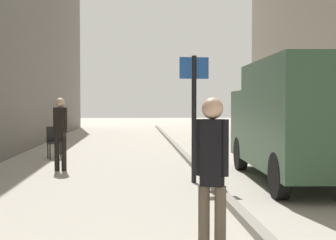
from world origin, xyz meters
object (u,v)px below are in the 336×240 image
(pedestrian_main_foreground, at_px, (212,168))
(cafe_chair_near_window, at_px, (55,140))
(delivery_van, at_px, (303,118))
(street_sign_post, at_px, (194,107))
(pedestrian_mid_block, at_px, (60,129))

(pedestrian_main_foreground, height_order, cafe_chair_near_window, pedestrian_main_foreground)
(delivery_van, bearing_deg, cafe_chair_near_window, 143.60)
(delivery_van, distance_m, street_sign_post, 2.26)
(pedestrian_mid_block, height_order, cafe_chair_near_window, pedestrian_mid_block)
(delivery_van, bearing_deg, pedestrian_mid_block, 160.83)
(pedestrian_mid_block, distance_m, street_sign_post, 3.62)
(pedestrian_main_foreground, distance_m, pedestrian_mid_block, 7.39)
(pedestrian_main_foreground, xyz_separation_m, delivery_van, (2.68, 4.88, 0.34))
(pedestrian_main_foreground, relative_size, delivery_van, 0.32)
(pedestrian_mid_block, xyz_separation_m, delivery_van, (5.25, -2.05, 0.30))
(pedestrian_main_foreground, relative_size, pedestrian_mid_block, 0.96)
(pedestrian_mid_block, bearing_deg, street_sign_post, -20.41)
(pedestrian_main_foreground, bearing_deg, street_sign_post, -73.57)
(pedestrian_main_foreground, height_order, pedestrian_mid_block, pedestrian_mid_block)
(delivery_van, relative_size, cafe_chair_near_window, 5.58)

